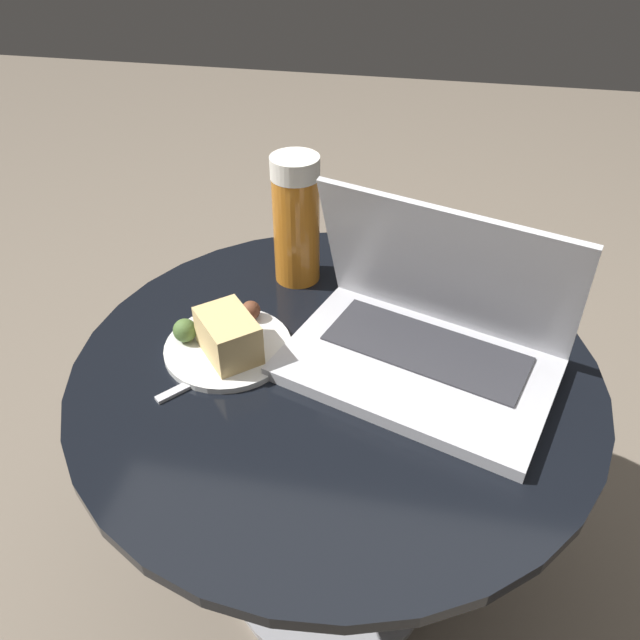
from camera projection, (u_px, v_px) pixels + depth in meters
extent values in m
plane|color=#726656|center=(331.00, 567.00, 1.16)|extent=(6.00, 6.00, 0.00)
cylinder|color=#9E9EA3|center=(331.00, 565.00, 1.15)|extent=(0.36, 0.36, 0.01)
cylinder|color=#9E9EA3|center=(333.00, 482.00, 1.00)|extent=(0.07, 0.07, 0.47)
cylinder|color=black|center=(335.00, 369.00, 0.85)|extent=(0.71, 0.71, 0.02)
cube|color=silver|center=(416.00, 368.00, 0.83)|extent=(0.40, 0.32, 0.02)
cube|color=#333338|center=(426.00, 348.00, 0.84)|extent=(0.29, 0.18, 0.00)
cube|color=silver|center=(446.00, 270.00, 0.81)|extent=(0.35, 0.18, 0.21)
cube|color=silver|center=(445.00, 272.00, 0.81)|extent=(0.32, 0.16, 0.19)
cylinder|color=#C6701E|center=(296.00, 230.00, 0.96)|extent=(0.07, 0.07, 0.17)
cylinder|color=white|center=(295.00, 167.00, 0.90)|extent=(0.07, 0.07, 0.03)
cylinder|color=silver|center=(229.00, 346.00, 0.87)|extent=(0.18, 0.18, 0.01)
cube|color=#DBB775|center=(228.00, 336.00, 0.83)|extent=(0.11, 0.11, 0.06)
sphere|color=brown|center=(251.00, 310.00, 0.90)|extent=(0.03, 0.03, 0.03)
sphere|color=#4C6B33|center=(186.00, 329.00, 0.86)|extent=(0.03, 0.03, 0.03)
cube|color=silver|center=(201.00, 379.00, 0.82)|extent=(0.09, 0.11, 0.00)
cube|color=silver|center=(258.00, 350.00, 0.86)|extent=(0.05, 0.06, 0.00)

